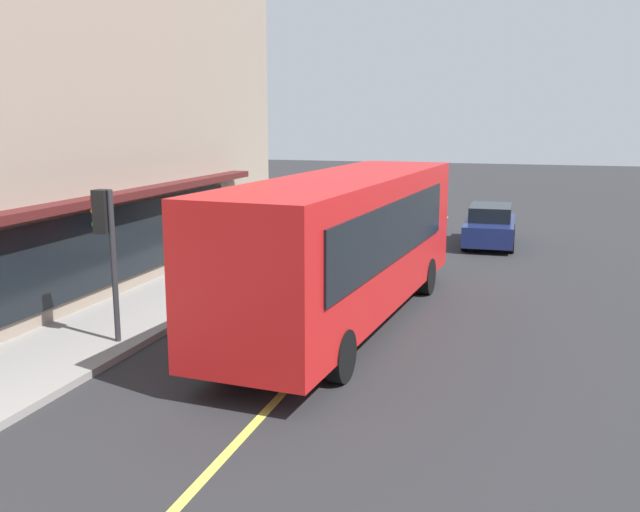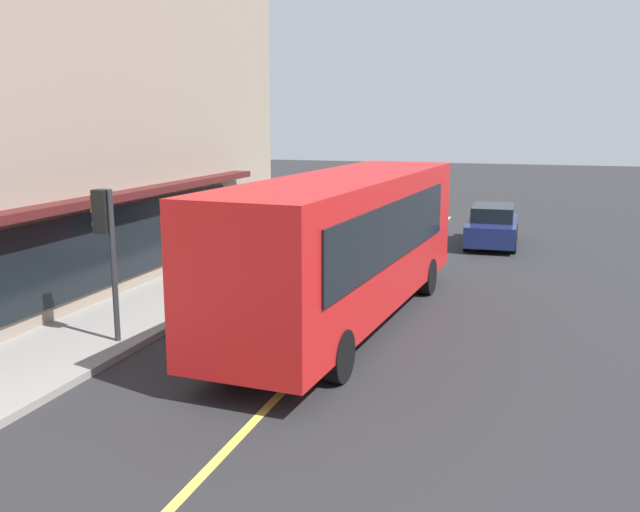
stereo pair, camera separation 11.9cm
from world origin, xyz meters
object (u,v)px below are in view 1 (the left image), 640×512
Objects in this scene: bus at (347,241)px; car_navy at (490,226)px; car_yellow at (365,216)px; pedestrian_by_curb at (290,220)px; traffic_light at (105,229)px.

bus reaches higher than car_navy.
pedestrian_by_curb is at bearing 162.74° from car_yellow.
pedestrian_by_curb is (10.92, -0.15, -1.31)m from traffic_light.
car_yellow is 5.30m from pedestrian_by_curb.
traffic_light is (-3.14, 4.31, 0.55)m from bus.
bus is 5.36m from traffic_light.
traffic_light is 0.74× the size of car_yellow.
pedestrian_by_curb is (7.79, 4.17, -0.77)m from bus.
bus is at bearing 167.68° from car_navy.
bus is at bearing -53.97° from traffic_light.
bus reaches higher than pedestrian_by_curb.
bus is 2.60× the size of car_navy.
car_navy is (-1.17, -5.15, 0.00)m from car_yellow.
pedestrian_by_curb is (-3.87, 6.71, 0.48)m from car_navy.
bus is 13.14m from car_yellow.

